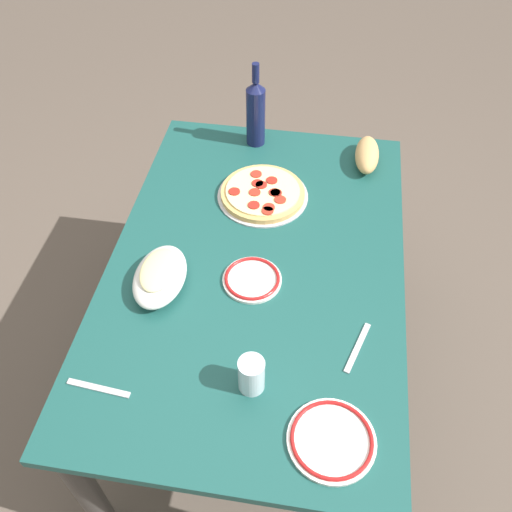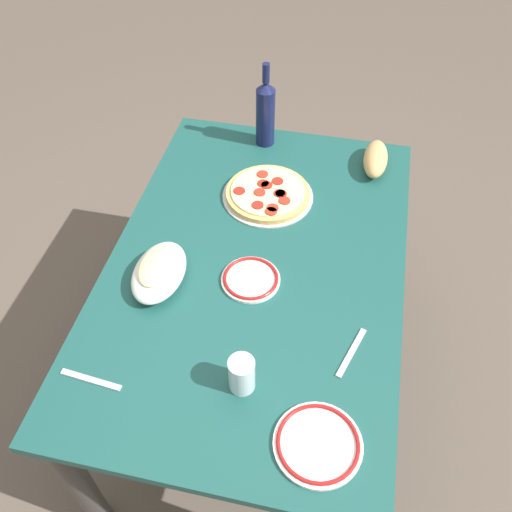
% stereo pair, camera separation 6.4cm
% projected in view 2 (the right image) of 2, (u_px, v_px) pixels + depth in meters
% --- Properties ---
extents(ground_plane, '(8.00, 8.00, 0.00)m').
position_uv_depth(ground_plane, '(256.00, 377.00, 2.20)').
color(ground_plane, brown).
rests_on(ground_plane, ground).
extents(dining_table, '(1.38, 0.90, 0.70)m').
position_uv_depth(dining_table, '(256.00, 284.00, 1.76)').
color(dining_table, '#194C47').
rests_on(dining_table, ground).
extents(pepperoni_pizza, '(0.31, 0.31, 0.03)m').
position_uv_depth(pepperoni_pizza, '(268.00, 194.00, 1.87)').
color(pepperoni_pizza, '#B7B7BC').
rests_on(pepperoni_pizza, dining_table).
extents(baked_pasta_dish, '(0.24, 0.15, 0.08)m').
position_uv_depth(baked_pasta_dish, '(159.00, 271.00, 1.60)').
color(baked_pasta_dish, white).
rests_on(baked_pasta_dish, dining_table).
extents(wine_bottle, '(0.07, 0.07, 0.32)m').
position_uv_depth(wine_bottle, '(265.00, 112.00, 1.99)').
color(wine_bottle, '#141942').
rests_on(wine_bottle, dining_table).
extents(water_glass, '(0.07, 0.07, 0.11)m').
position_uv_depth(water_glass, '(242.00, 374.00, 1.36)').
color(water_glass, silver).
rests_on(water_glass, dining_table).
extents(side_plate_near, '(0.21, 0.21, 0.02)m').
position_uv_depth(side_plate_near, '(318.00, 444.00, 1.29)').
color(side_plate_near, white).
rests_on(side_plate_near, dining_table).
extents(side_plate_far, '(0.18, 0.18, 0.02)m').
position_uv_depth(side_plate_far, '(249.00, 279.00, 1.62)').
color(side_plate_far, white).
rests_on(side_plate_far, dining_table).
extents(bread_loaf, '(0.20, 0.08, 0.08)m').
position_uv_depth(bread_loaf, '(376.00, 159.00, 1.96)').
color(bread_loaf, tan).
rests_on(bread_loaf, dining_table).
extents(fork_left, '(0.03, 0.17, 0.00)m').
position_uv_depth(fork_left, '(91.00, 380.00, 1.41)').
color(fork_left, '#B7B7BC').
rests_on(fork_left, dining_table).
extents(fork_right, '(0.17, 0.07, 0.00)m').
position_uv_depth(fork_right, '(351.00, 352.00, 1.46)').
color(fork_right, '#B7B7BC').
rests_on(fork_right, dining_table).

